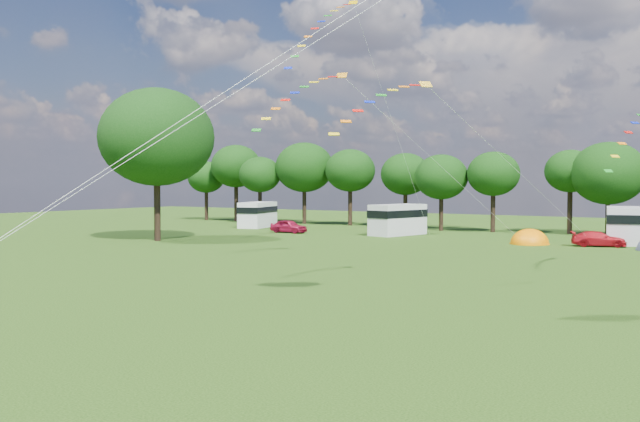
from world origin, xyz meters
The scene contains 11 objects.
ground_plane centered at (0.00, 0.00, 0.00)m, with size 180.00×180.00×0.00m, color black.
big_tree centered at (-30.00, 28.00, 9.02)m, with size 10.00×10.00×13.28m.
car_a centered at (-25.98, 42.03, 0.66)m, with size 1.56×3.97×1.32m, color #AD1337.
car_c centered at (3.46, 43.27, 0.61)m, with size 1.70×4.04×1.21m, color #B31019.
campervan_a centered at (-33.86, 47.03, 1.53)m, with size 3.84×6.23×2.84m.
campervan_b centered at (-15.40, 45.31, 1.59)m, with size 3.85×6.46×2.96m.
campervan_c centered at (4.55, 47.44, 1.63)m, with size 3.81×6.59×3.04m.
tent_orange centered at (-1.79, 42.46, 0.02)m, with size 3.23×3.53×2.52m.
streamer_kite_a centered at (-13.88, 30.14, 17.30)m, with size 3.44×5.54×5.80m.
streamer_kite_b centered at (-9.24, 20.64, 10.77)m, with size 4.36×4.63×3.82m.
streamer_kite_c centered at (0.11, 13.80, 9.13)m, with size 3.12×4.91×2.78m.
Camera 1 is at (15.75, -16.14, 5.22)m, focal length 40.00 mm.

